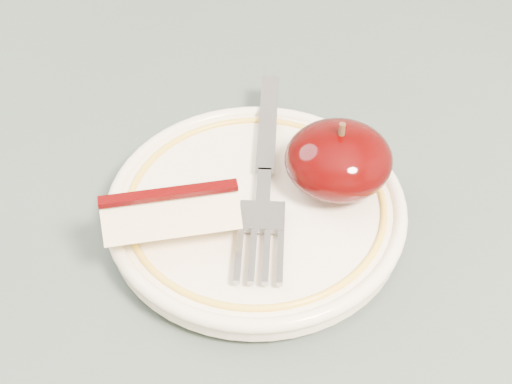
{
  "coord_description": "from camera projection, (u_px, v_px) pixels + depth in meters",
  "views": [
    {
      "loc": [
        0.02,
        -0.31,
        1.09
      ],
      "look_at": [
        0.05,
        -0.01,
        0.78
      ],
      "focal_mm": 50.0,
      "sensor_mm": 36.0,
      "label": 1
    }
  ],
  "objects": [
    {
      "name": "table",
      "position": [
        193.0,
        295.0,
        0.52
      ],
      "size": [
        0.9,
        0.9,
        0.75
      ],
      "color": "brown",
      "rests_on": "ground"
    },
    {
      "name": "plate",
      "position": [
        256.0,
        208.0,
        0.44
      ],
      "size": [
        0.18,
        0.18,
        0.02
      ],
      "color": "white",
      "rests_on": "table"
    },
    {
      "name": "apple_half",
      "position": [
        338.0,
        160.0,
        0.43
      ],
      "size": [
        0.07,
        0.06,
        0.05
      ],
      "color": "#2C0000",
      "rests_on": "plate"
    },
    {
      "name": "apple_wedge",
      "position": [
        171.0,
        215.0,
        0.41
      ],
      "size": [
        0.08,
        0.04,
        0.04
      ],
      "rotation": [
        0.0,
        0.0,
        0.08
      ],
      "color": "#FFEDBB",
      "rests_on": "plate"
    },
    {
      "name": "fork",
      "position": [
        265.0,
        173.0,
        0.45
      ],
      "size": [
        0.05,
        0.19,
        0.0
      ],
      "rotation": [
        0.0,
        0.0,
        1.42
      ],
      "color": "gray",
      "rests_on": "plate"
    }
  ]
}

